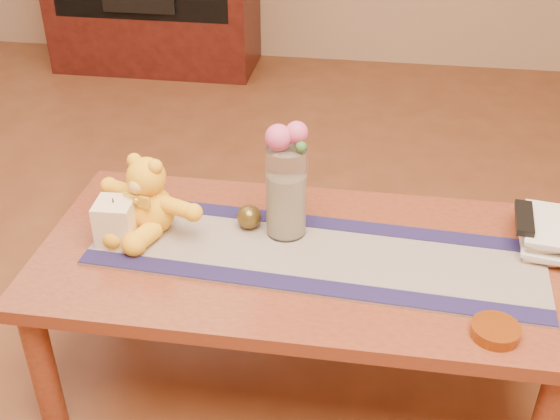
% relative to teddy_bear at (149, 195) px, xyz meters
% --- Properties ---
extents(floor, '(5.50, 5.50, 0.00)m').
position_rel_teddy_bear_xyz_m(floor, '(0.42, -0.05, -0.56)').
color(floor, brown).
rests_on(floor, ground).
extents(coffee_table_top, '(1.40, 0.70, 0.04)m').
position_rel_teddy_bear_xyz_m(coffee_table_top, '(0.42, -0.05, -0.13)').
color(coffee_table_top, '#5E2616').
rests_on(coffee_table_top, floor).
extents(table_leg_fl, '(0.07, 0.07, 0.41)m').
position_rel_teddy_bear_xyz_m(table_leg_fl, '(-0.22, -0.34, -0.36)').
color(table_leg_fl, '#5E2616').
rests_on(table_leg_fl, floor).
extents(table_leg_bl, '(0.07, 0.07, 0.41)m').
position_rel_teddy_bear_xyz_m(table_leg_bl, '(-0.22, 0.24, -0.36)').
color(table_leg_bl, '#5E2616').
rests_on(table_leg_bl, floor).
extents(table_leg_br, '(0.07, 0.07, 0.41)m').
position_rel_teddy_bear_xyz_m(table_leg_br, '(1.06, 0.24, -0.36)').
color(table_leg_br, '#5E2616').
rests_on(table_leg_br, floor).
extents(persian_runner, '(1.22, 0.42, 0.01)m').
position_rel_teddy_bear_xyz_m(persian_runner, '(0.46, -0.05, -0.11)').
color(persian_runner, '#1F1C4E').
rests_on(persian_runner, coffee_table_top).
extents(runner_border_near, '(1.20, 0.13, 0.00)m').
position_rel_teddy_bear_xyz_m(runner_border_near, '(0.46, -0.20, -0.10)').
color(runner_border_near, '#1B1642').
rests_on(runner_border_near, persian_runner).
extents(runner_border_far, '(1.20, 0.13, 0.00)m').
position_rel_teddy_bear_xyz_m(runner_border_far, '(0.47, 0.09, -0.10)').
color(runner_border_far, '#1B1642').
rests_on(runner_border_far, persian_runner).
extents(teddy_bear, '(0.38, 0.35, 0.21)m').
position_rel_teddy_bear_xyz_m(teddy_bear, '(0.00, 0.00, 0.00)').
color(teddy_bear, yellow).
rests_on(teddy_bear, persian_runner).
extents(pillar_candle, '(0.11, 0.11, 0.12)m').
position_rel_teddy_bear_xyz_m(pillar_candle, '(-0.07, -0.07, -0.05)').
color(pillar_candle, beige).
rests_on(pillar_candle, persian_runner).
extents(candle_wick, '(0.00, 0.00, 0.01)m').
position_rel_teddy_bear_xyz_m(candle_wick, '(-0.07, -0.07, 0.02)').
color(candle_wick, black).
rests_on(candle_wick, pillar_candle).
extents(glass_vase, '(0.11, 0.11, 0.26)m').
position_rel_teddy_bear_xyz_m(glass_vase, '(0.37, 0.03, 0.02)').
color(glass_vase, silver).
rests_on(glass_vase, persian_runner).
extents(potpourri_fill, '(0.09, 0.09, 0.18)m').
position_rel_teddy_bear_xyz_m(potpourri_fill, '(0.37, 0.03, -0.01)').
color(potpourri_fill, beige).
rests_on(potpourri_fill, glass_vase).
extents(rose_left, '(0.07, 0.07, 0.07)m').
position_rel_teddy_bear_xyz_m(rose_left, '(0.35, 0.02, 0.19)').
color(rose_left, '#CB477A').
rests_on(rose_left, glass_vase).
extents(rose_right, '(0.06, 0.06, 0.06)m').
position_rel_teddy_bear_xyz_m(rose_right, '(0.40, 0.04, 0.20)').
color(rose_right, '#CB477A').
rests_on(rose_right, glass_vase).
extents(blue_flower_back, '(0.04, 0.04, 0.04)m').
position_rel_teddy_bear_xyz_m(blue_flower_back, '(0.38, 0.07, 0.18)').
color(blue_flower_back, '#5069AE').
rests_on(blue_flower_back, glass_vase).
extents(blue_flower_side, '(0.04, 0.04, 0.04)m').
position_rel_teddy_bear_xyz_m(blue_flower_side, '(0.34, 0.05, 0.17)').
color(blue_flower_side, '#5069AE').
rests_on(blue_flower_side, glass_vase).
extents(leaf_sprig, '(0.03, 0.03, 0.03)m').
position_rel_teddy_bear_xyz_m(leaf_sprig, '(0.41, 0.01, 0.17)').
color(leaf_sprig, '#33662D').
rests_on(leaf_sprig, glass_vase).
extents(bronze_ball, '(0.08, 0.08, 0.07)m').
position_rel_teddy_bear_xyz_m(bronze_ball, '(0.27, 0.04, -0.07)').
color(bronze_ball, brown).
rests_on(bronze_ball, persian_runner).
extents(book_bottom, '(0.18, 0.23, 0.02)m').
position_rel_teddy_bear_xyz_m(book_bottom, '(1.01, 0.10, -0.10)').
color(book_bottom, beige).
rests_on(book_bottom, coffee_table_top).
extents(book_lower, '(0.20, 0.25, 0.02)m').
position_rel_teddy_bear_xyz_m(book_lower, '(1.02, 0.09, -0.08)').
color(book_lower, beige).
rests_on(book_lower, book_bottom).
extents(book_upper, '(0.17, 0.22, 0.02)m').
position_rel_teddy_bear_xyz_m(book_upper, '(1.00, 0.10, -0.07)').
color(book_upper, beige).
rests_on(book_upper, book_lower).
extents(book_top, '(0.20, 0.25, 0.02)m').
position_rel_teddy_bear_xyz_m(book_top, '(1.01, 0.09, -0.05)').
color(book_top, beige).
rests_on(book_top, book_upper).
extents(tv_remote, '(0.06, 0.16, 0.02)m').
position_rel_teddy_bear_xyz_m(tv_remote, '(1.01, 0.09, -0.03)').
color(tv_remote, black).
rests_on(tv_remote, book_top).
extents(amber_dish, '(0.12, 0.12, 0.03)m').
position_rel_teddy_bear_xyz_m(amber_dish, '(0.91, -0.30, -0.10)').
color(amber_dish, '#BF5914').
rests_on(amber_dish, coffee_table_top).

